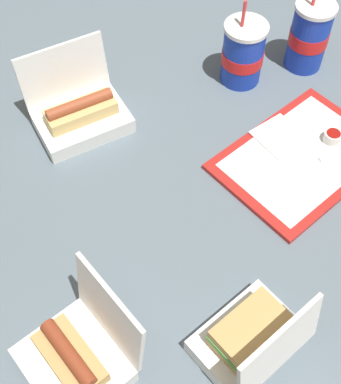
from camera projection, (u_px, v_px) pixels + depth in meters
The scene contains 10 objects.
ground_plane at pixel (192, 203), 1.14m from camera, with size 3.20×3.20×0.00m, color slate.
food_tray at pixel (301, 158), 1.20m from camera, with size 0.42×0.34×0.01m.
ketchup_cup at pixel (333, 137), 1.21m from camera, with size 0.04×0.04×0.02m.
napkin_stack at pixel (279, 136), 1.23m from camera, with size 0.10×0.10×0.00m, color white.
plastic_fork at pixel (341, 153), 1.20m from camera, with size 0.11×0.01×0.01m, color white.
clamshell_hotdog_corner at pixel (77, 357), 0.91m from camera, with size 0.21×0.21×0.19m.
clamshell_sandwich_right at pixel (251, 338), 0.92m from camera, with size 0.21×0.18×0.17m.
clamshell_hotdog_back at pixel (80, 113), 1.23m from camera, with size 0.21×0.17×0.18m.
soda_cup_center at pixel (309, 36), 1.32m from camera, with size 0.10×0.10×0.24m.
soda_cup_front at pixel (243, 54), 1.30m from camera, with size 0.11×0.11×0.22m.
Camera 1 is at (0.33, 0.55, 0.94)m, focal length 50.00 mm.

